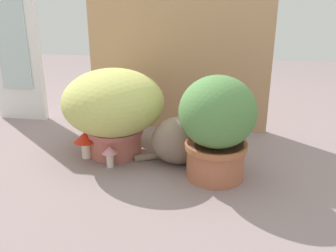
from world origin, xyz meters
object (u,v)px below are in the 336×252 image
object	(u,v)px
grass_planter	(114,107)
mushroom_ornament_red	(86,139)
leafy_planter	(217,125)
mushroom_ornament_pink	(110,153)
cat	(185,138)

from	to	relation	value
grass_planter	mushroom_ornament_red	xyz separation A→B (m)	(-0.12, -0.07, -0.14)
leafy_planter	mushroom_ornament_pink	bearing A→B (deg)	177.68
leafy_planter	cat	world-z (taller)	leafy_planter
cat	mushroom_ornament_pink	world-z (taller)	cat
mushroom_ornament_pink	mushroom_ornament_red	bearing A→B (deg)	152.13
grass_planter	leafy_planter	world-z (taller)	leafy_planter
grass_planter	mushroom_ornament_pink	world-z (taller)	grass_planter
leafy_planter	mushroom_ornament_pink	distance (m)	0.49
grass_planter	cat	xyz separation A→B (m)	(0.34, -0.06, -0.11)
cat	grass_planter	bearing A→B (deg)	170.72
leafy_planter	mushroom_ornament_red	world-z (taller)	leafy_planter
cat	mushroom_ornament_pink	distance (m)	0.34
grass_planter	cat	bearing A→B (deg)	-9.28
cat	mushroom_ornament_pink	xyz separation A→B (m)	(-0.32, -0.09, -0.05)
leafy_planter	mushroom_ornament_red	distance (m)	0.62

